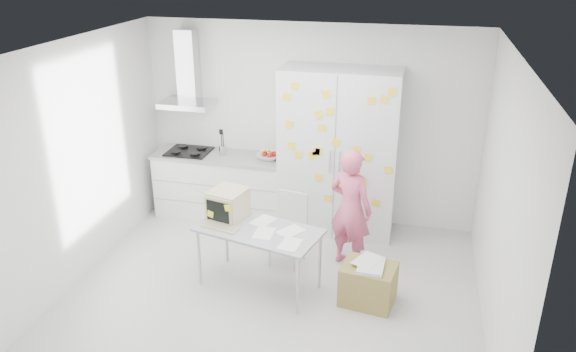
% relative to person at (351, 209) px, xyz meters
% --- Properties ---
extents(floor, '(4.50, 4.00, 0.02)m').
position_rel_person_xyz_m(floor, '(-0.74, -0.81, -0.75)').
color(floor, silver).
rests_on(floor, ground).
extents(walls, '(4.52, 4.01, 2.70)m').
position_rel_person_xyz_m(walls, '(-0.74, -0.09, 0.61)').
color(walls, white).
rests_on(walls, ground).
extents(ceiling, '(4.50, 4.00, 0.02)m').
position_rel_person_xyz_m(ceiling, '(-0.74, -0.81, 1.96)').
color(ceiling, white).
rests_on(ceiling, walls).
extents(counter_run, '(1.84, 0.63, 1.28)m').
position_rel_person_xyz_m(counter_run, '(-1.94, 0.89, -0.26)').
color(counter_run, white).
rests_on(counter_run, ground).
extents(range_hood, '(0.70, 0.48, 1.01)m').
position_rel_person_xyz_m(range_hood, '(-2.39, 1.02, 1.22)').
color(range_hood, silver).
rests_on(range_hood, walls).
extents(tall_cabinet, '(1.50, 0.68, 2.20)m').
position_rel_person_xyz_m(tall_cabinet, '(-0.29, 0.86, 0.36)').
color(tall_cabinet, silver).
rests_on(tall_cabinet, ground).
extents(person, '(0.63, 0.53, 1.47)m').
position_rel_person_xyz_m(person, '(0.00, 0.00, 0.00)').
color(person, '#DB557B').
rests_on(person, ground).
extents(desk, '(1.47, 0.97, 1.07)m').
position_rel_person_xyz_m(desk, '(-1.17, -0.62, 0.08)').
color(desk, '#A3A7AD').
rests_on(desk, ground).
extents(chair, '(0.46, 0.46, 0.88)m').
position_rel_person_xyz_m(chair, '(-0.72, -0.09, -0.24)').
color(chair, silver).
rests_on(chair, ground).
extents(cardboard_box, '(0.62, 0.53, 0.49)m').
position_rel_person_xyz_m(cardboard_box, '(0.31, -0.74, -0.50)').
color(cardboard_box, olive).
rests_on(cardboard_box, ground).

